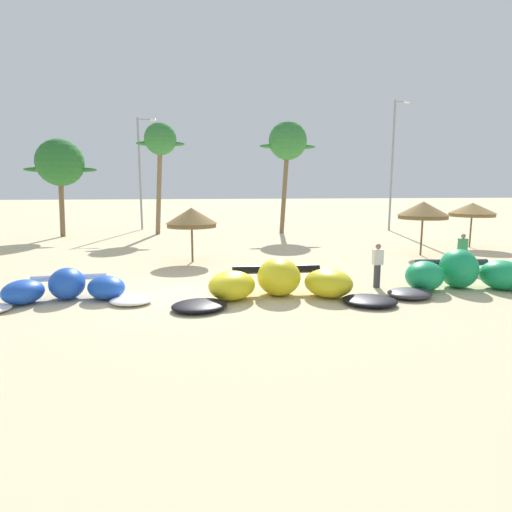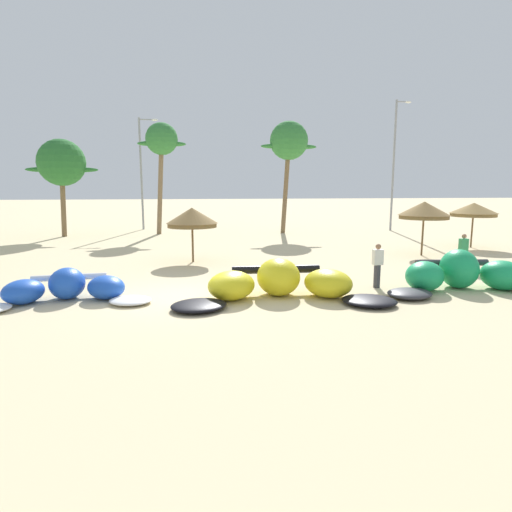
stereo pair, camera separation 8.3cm
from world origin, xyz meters
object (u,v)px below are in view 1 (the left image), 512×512
Objects in this scene: beach_umbrella_near_palms at (423,210)px; person_by_umbrellas at (462,252)px; kite_left at (66,289)px; palm_left at (60,163)px; beach_umbrella_middle at (192,217)px; palm_center_left at (288,142)px; lamppost_west at (141,168)px; beach_umbrella_outermost at (472,210)px; palm_left_of_gap at (160,142)px; kite_center at (463,275)px; person_near_kites at (377,265)px; lamppost_west_center at (393,161)px; kite_left_of_center at (281,284)px.

person_by_umbrellas is (-0.49, -4.12, -1.63)m from beach_umbrella_near_palms.
kite_left is at bearing -170.64° from person_by_umbrellas.
beach_umbrella_middle is at bearing -54.19° from palm_left.
palm_left is at bearing 125.81° from beach_umbrella_middle.
lamppost_west is at bearing 156.93° from palm_center_left.
palm_left is at bearing 104.47° from kite_left.
beach_umbrella_outermost is 0.31× the size of palm_center_left.
beach_umbrella_middle is at bearing -81.50° from palm_left_of_gap.
palm_left_of_gap is (-19.01, 11.01, 4.83)m from beach_umbrella_outermost.
beach_umbrella_near_palms reaches higher than kite_left.
kite_center is 4.03× the size of person_near_kites.
beach_umbrella_near_palms is 0.27× the size of lamppost_west_center.
lamppost_west reaches higher than person_near_kites.
kite_left is 16.22m from person_by_umbrellas.
kite_center is (6.71, -0.00, 0.06)m from kite_left_of_center.
beach_umbrella_middle reaches higher than person_near_kites.
beach_umbrella_middle is 0.97× the size of beach_umbrella_outermost.
beach_umbrella_outermost reaches higher than person_by_umbrellas.
kite_left is 0.87× the size of kite_center.
kite_left_of_center is 9.69m from person_by_umbrellas.
kite_center is 2.24× the size of beach_umbrella_near_palms.
beach_umbrella_middle is 0.30× the size of palm_center_left.
beach_umbrella_middle is 0.31× the size of palm_left_of_gap.
lamppost_west_center is (5.41, 17.22, 5.10)m from person_by_umbrellas.
kite_left_of_center reaches higher than kite_left.
beach_umbrella_middle is at bearing 58.19° from kite_left.
person_by_umbrellas reaches higher than kite_left.
beach_umbrella_near_palms reaches higher than person_near_kites.
kite_left_of_center is 3.94m from person_near_kites.
beach_umbrella_middle is 12.30m from beach_umbrella_near_palms.
kite_center is at bearing -110.76° from beach_umbrella_near_palms.
kite_left_of_center is at bearing -6.30° from kite_left.
kite_left_of_center is at bearing -159.44° from person_by_umbrellas.
palm_left_of_gap is 0.97× the size of palm_center_left.
person_by_umbrellas reaches higher than kite_center.
palm_center_left is at bearing 57.92° from beach_umbrella_middle.
palm_left_of_gap reaches higher than kite_center.
lamppost_west_center is at bearing 3.06° from palm_center_left.
beach_umbrella_near_palms reaches higher than kite_left_of_center.
beach_umbrella_outermost is 0.32× the size of palm_left_of_gap.
palm_center_left reaches higher than palm_left.
person_near_kites is (-10.44, -9.04, -1.50)m from beach_umbrella_outermost.
palm_left_of_gap is at bearing 128.24° from person_by_umbrellas.
person_by_umbrellas is at bearing -128.64° from beach_umbrella_outermost.
beach_umbrella_middle is 14.43m from palm_left_of_gap.
palm_left reaches higher than person_by_umbrellas.
palm_center_left reaches higher than beach_umbrella_near_palms.
palm_left_of_gap reaches higher than kite_left_of_center.
kite_left is 23.17m from beach_umbrella_outermost.
lamppost_west_center is (10.65, 19.75, 5.10)m from person_near_kites.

